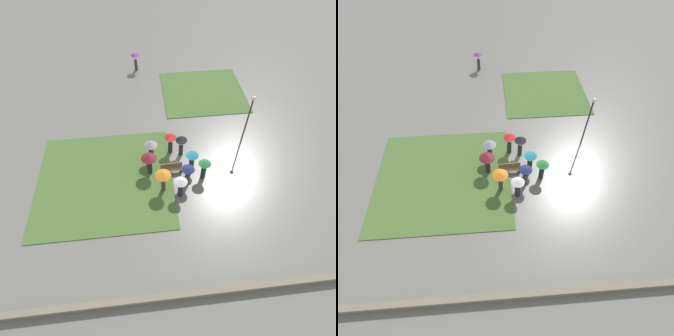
{
  "view_description": "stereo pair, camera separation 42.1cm",
  "coord_description": "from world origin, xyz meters",
  "views": [
    {
      "loc": [
        -2.15,
        -12.79,
        15.76
      ],
      "look_at": [
        -0.82,
        -0.75,
        0.75
      ],
      "focal_mm": 28.0,
      "sensor_mm": 36.0,
      "label": 1
    },
    {
      "loc": [
        -1.73,
        -12.83,
        15.76
      ],
      "look_at": [
        -0.82,
        -0.75,
        0.75
      ],
      "focal_mm": 28.0,
      "sensor_mm": 36.0,
      "label": 2
    }
  ],
  "objects": [
    {
      "name": "crowd_person_maroon",
      "position": [
        -2.16,
        -0.42,
        1.37
      ],
      "size": [
        1.15,
        1.15,
        1.89
      ],
      "rotation": [
        0.0,
        0.0,
        0.12
      ],
      "color": "#2D2333",
      "rests_on": "ground_plane"
    },
    {
      "name": "crowd_person_navy",
      "position": [
        0.46,
        -1.77,
        1.23
      ],
      "size": [
        0.93,
        0.93,
        1.87
      ],
      "rotation": [
        0.0,
        0.0,
        4.66
      ],
      "color": "#47382D",
      "rests_on": "ground_plane"
    },
    {
      "name": "lawn_patch_near",
      "position": [
        -5.52,
        -0.75,
        0.03
      ],
      "size": [
        9.98,
        9.23,
        0.06
      ],
      "color": "#4C7033",
      "rests_on": "ground_plane"
    },
    {
      "name": "crowd_person_orange",
      "position": [
        -1.3,
        -2.13,
        1.48
      ],
      "size": [
        1.09,
        1.09,
        1.98
      ],
      "rotation": [
        0.0,
        0.0,
        6.09
      ],
      "color": "#47382D",
      "rests_on": "ground_plane"
    },
    {
      "name": "crowd_person_teal",
      "position": [
        0.98,
        -0.44,
        1.15
      ],
      "size": [
        0.93,
        0.93,
        1.78
      ],
      "rotation": [
        0.0,
        0.0,
        0.52
      ],
      "color": "#1E3328",
      "rests_on": "ground_plane"
    },
    {
      "name": "crowd_person_white",
      "position": [
        -0.16,
        -2.69,
        1.23
      ],
      "size": [
        0.91,
        0.91,
        1.84
      ],
      "rotation": [
        0.0,
        0.0,
        1.94
      ],
      "color": "#2D2333",
      "rests_on": "ground_plane"
    },
    {
      "name": "lone_walker_far_path",
      "position": [
        -2.7,
        14.15,
        1.32
      ],
      "size": [
        0.94,
        0.94,
        1.92
      ],
      "rotation": [
        0.0,
        0.0,
        2.21
      ],
      "color": "#47382D",
      "rests_on": "ground_plane"
    },
    {
      "name": "crowd_person_grey",
      "position": [
        -1.94,
        0.84,
        1.31
      ],
      "size": [
        1.0,
        1.0,
        1.91
      ],
      "rotation": [
        0.0,
        0.0,
        0.2
      ],
      "color": "#282D47",
      "rests_on": "ground_plane"
    },
    {
      "name": "parapet_wall",
      "position": [
        0.0,
        -9.34,
        0.28
      ],
      "size": [
        45.0,
        0.35,
        0.57
      ],
      "color": "gray",
      "rests_on": "ground_plane"
    },
    {
      "name": "crowd_person_black",
      "position": [
        0.42,
        1.19,
        1.17
      ],
      "size": [
        0.9,
        0.9,
        1.75
      ],
      "rotation": [
        0.0,
        0.0,
        2.78
      ],
      "color": "#1E3328",
      "rests_on": "ground_plane"
    },
    {
      "name": "lamp_post",
      "position": [
        5.62,
        1.96,
        2.93
      ],
      "size": [
        0.32,
        0.32,
        4.58
      ],
      "color": "#2D2D30",
      "rests_on": "ground_plane"
    },
    {
      "name": "lawn_patch_far",
      "position": [
        3.83,
        9.32,
        0.03
      ],
      "size": [
        8.09,
        7.54,
        0.06
      ],
      "color": "#4C7033",
      "rests_on": "ground_plane"
    },
    {
      "name": "ground_plane",
      "position": [
        0.0,
        0.0,
        0.0
      ],
      "size": [
        90.0,
        90.0,
        0.0
      ],
      "primitive_type": "plane",
      "color": "slate"
    },
    {
      "name": "crowd_person_green",
      "position": [
        1.74,
        -1.28,
        1.14
      ],
      "size": [
        0.91,
        0.91,
        1.75
      ],
      "rotation": [
        0.0,
        0.0,
        3.8
      ],
      "color": "#1E3328",
      "rests_on": "ground_plane"
    },
    {
      "name": "park_bench",
      "position": [
        -0.53,
        -0.57,
        0.47
      ],
      "size": [
        1.67,
        0.5,
        0.9
      ],
      "rotation": [
        0.0,
        0.0,
        0.05
      ],
      "color": "brown",
      "rests_on": "ground_plane"
    },
    {
      "name": "crowd_person_red",
      "position": [
        -0.39,
        1.52,
        1.29
      ],
      "size": [
        0.92,
        0.92,
        1.88
      ],
      "rotation": [
        0.0,
        0.0,
        1.2
      ],
      "color": "#1E3328",
      "rests_on": "ground_plane"
    }
  ]
}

